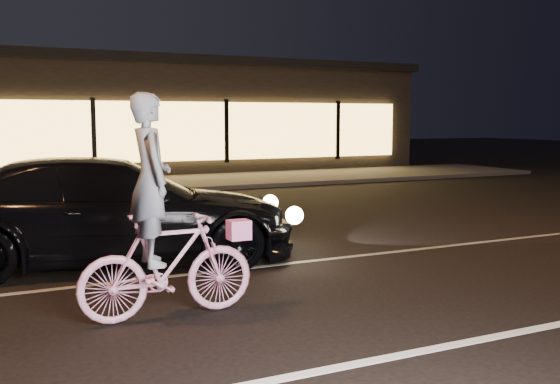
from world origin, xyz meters
TOP-DOWN VIEW (x-y plane):
  - ground at (0.00, 0.00)m, footprint 90.00×90.00m
  - lane_stripe_near at (0.00, -1.50)m, footprint 60.00×0.12m
  - lane_stripe_far at (0.00, 2.00)m, footprint 60.00×0.10m
  - sidewalk at (0.00, 13.00)m, footprint 30.00×4.00m
  - storefront at (0.00, 18.97)m, footprint 25.40×8.42m
  - cyclist at (-1.54, 0.38)m, footprint 1.82×0.63m
  - sedan at (-1.58, 3.10)m, footprint 5.46×2.98m

SIDE VIEW (x-z plane):
  - ground at x=0.00m, z-range 0.00..0.00m
  - lane_stripe_near at x=0.00m, z-range 0.00..0.01m
  - lane_stripe_far at x=0.00m, z-range 0.00..0.01m
  - sidewalk at x=0.00m, z-range 0.00..0.12m
  - sedan at x=-1.58m, z-range 0.00..1.50m
  - cyclist at x=-1.54m, z-range -0.33..1.97m
  - storefront at x=0.00m, z-range 0.05..4.25m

